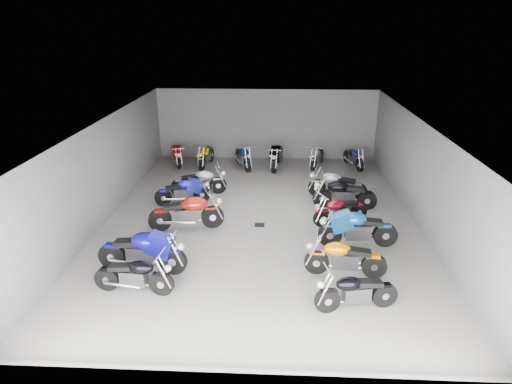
{
  "coord_description": "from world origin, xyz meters",
  "views": [
    {
      "loc": [
        0.53,
        -13.68,
        6.15
      ],
      "look_at": [
        -0.13,
        -0.17,
        1.0
      ],
      "focal_mm": 32.0,
      "sensor_mm": 36.0,
      "label": 1
    }
  ],
  "objects_px": {
    "motorcycle_right_a": "(356,291)",
    "motorcycle_right_e": "(344,194)",
    "motorcycle_right_f": "(337,185)",
    "motorcycle_back_a": "(176,154)",
    "motorcycle_left_a": "(134,275)",
    "motorcycle_right_b": "(344,258)",
    "motorcycle_back_d": "(277,156)",
    "drain_grate": "(260,225)",
    "motorcycle_left_b": "(143,252)",
    "motorcycle_left_d": "(187,212)",
    "motorcycle_back_b": "(206,155)",
    "motorcycle_back_e": "(317,157)",
    "motorcycle_back_f": "(354,157)",
    "motorcycle_left_e": "(183,191)",
    "motorcycle_right_c": "(357,229)",
    "motorcycle_right_d": "(340,210)",
    "motorcycle_left_f": "(199,182)",
    "motorcycle_back_c": "(243,157)"
  },
  "relations": [
    {
      "from": "motorcycle_back_f",
      "to": "motorcycle_right_f",
      "type": "bearing_deg",
      "value": 56.49
    },
    {
      "from": "drain_grate",
      "to": "motorcycle_left_a",
      "type": "height_order",
      "value": "motorcycle_left_a"
    },
    {
      "from": "motorcycle_left_a",
      "to": "motorcycle_right_b",
      "type": "bearing_deg",
      "value": 107.71
    },
    {
      "from": "motorcycle_right_a",
      "to": "motorcycle_right_e",
      "type": "distance_m",
      "value": 5.92
    },
    {
      "from": "motorcycle_right_c",
      "to": "motorcycle_right_d",
      "type": "height_order",
      "value": "motorcycle_right_c"
    },
    {
      "from": "motorcycle_back_a",
      "to": "motorcycle_back_c",
      "type": "bearing_deg",
      "value": 154.79
    },
    {
      "from": "motorcycle_left_b",
      "to": "motorcycle_back_a",
      "type": "xyz_separation_m",
      "value": [
        -1.12,
        9.23,
        -0.09
      ]
    },
    {
      "from": "motorcycle_left_b",
      "to": "motorcycle_right_e",
      "type": "distance_m",
      "value": 7.26
    },
    {
      "from": "motorcycle_left_e",
      "to": "motorcycle_back_f",
      "type": "distance_m",
      "value": 8.08
    },
    {
      "from": "motorcycle_right_d",
      "to": "motorcycle_right_f",
      "type": "height_order",
      "value": "motorcycle_right_f"
    },
    {
      "from": "motorcycle_left_d",
      "to": "motorcycle_back_b",
      "type": "bearing_deg",
      "value": 172.2
    },
    {
      "from": "motorcycle_left_a",
      "to": "motorcycle_right_c",
      "type": "distance_m",
      "value": 6.24
    },
    {
      "from": "motorcycle_right_a",
      "to": "motorcycle_back_d",
      "type": "relative_size",
      "value": 0.86
    },
    {
      "from": "motorcycle_right_f",
      "to": "motorcycle_back_d",
      "type": "relative_size",
      "value": 0.94
    },
    {
      "from": "motorcycle_back_e",
      "to": "motorcycle_back_f",
      "type": "distance_m",
      "value": 1.61
    },
    {
      "from": "motorcycle_left_a",
      "to": "motorcycle_left_e",
      "type": "height_order",
      "value": "motorcycle_left_a"
    },
    {
      "from": "motorcycle_left_e",
      "to": "motorcycle_back_e",
      "type": "height_order",
      "value": "motorcycle_left_e"
    },
    {
      "from": "motorcycle_right_f",
      "to": "motorcycle_back_a",
      "type": "distance_m",
      "value": 7.68
    },
    {
      "from": "motorcycle_left_e",
      "to": "motorcycle_back_b",
      "type": "bearing_deg",
      "value": 161.91
    },
    {
      "from": "motorcycle_left_e",
      "to": "motorcycle_back_b",
      "type": "height_order",
      "value": "motorcycle_back_b"
    },
    {
      "from": "motorcycle_left_a",
      "to": "motorcycle_right_b",
      "type": "distance_m",
      "value": 5.18
    },
    {
      "from": "motorcycle_left_e",
      "to": "motorcycle_right_b",
      "type": "relative_size",
      "value": 0.92
    },
    {
      "from": "drain_grate",
      "to": "motorcycle_left_b",
      "type": "bearing_deg",
      "value": -134.03
    },
    {
      "from": "motorcycle_right_b",
      "to": "motorcycle_right_c",
      "type": "distance_m",
      "value": 1.73
    },
    {
      "from": "motorcycle_right_d",
      "to": "motorcycle_right_a",
      "type": "bearing_deg",
      "value": 152.8
    },
    {
      "from": "motorcycle_right_e",
      "to": "motorcycle_back_b",
      "type": "relative_size",
      "value": 1.06
    },
    {
      "from": "motorcycle_right_a",
      "to": "motorcycle_right_c",
      "type": "distance_m",
      "value": 3.14
    },
    {
      "from": "motorcycle_left_e",
      "to": "motorcycle_left_f",
      "type": "height_order",
      "value": "motorcycle_left_f"
    },
    {
      "from": "motorcycle_back_e",
      "to": "motorcycle_back_f",
      "type": "xyz_separation_m",
      "value": [
        1.61,
        0.01,
        -0.0
      ]
    },
    {
      "from": "motorcycle_back_a",
      "to": "motorcycle_back_e",
      "type": "height_order",
      "value": "motorcycle_back_a"
    },
    {
      "from": "motorcycle_back_f",
      "to": "motorcycle_back_e",
      "type": "bearing_deg",
      "value": -15.79
    },
    {
      "from": "motorcycle_left_a",
      "to": "motorcycle_back_b",
      "type": "distance_m",
      "value": 10.03
    },
    {
      "from": "motorcycle_back_e",
      "to": "motorcycle_back_b",
      "type": "bearing_deg",
      "value": 20.13
    },
    {
      "from": "motorcycle_left_b",
      "to": "motorcycle_right_b",
      "type": "distance_m",
      "value": 5.14
    },
    {
      "from": "motorcycle_left_b",
      "to": "motorcycle_left_f",
      "type": "xyz_separation_m",
      "value": [
        0.53,
        5.57,
        -0.07
      ]
    },
    {
      "from": "drain_grate",
      "to": "motorcycle_back_f",
      "type": "height_order",
      "value": "motorcycle_back_f"
    },
    {
      "from": "motorcycle_right_a",
      "to": "motorcycle_back_d",
      "type": "bearing_deg",
      "value": -2.25
    },
    {
      "from": "motorcycle_left_e",
      "to": "motorcycle_right_d",
      "type": "xyz_separation_m",
      "value": [
        5.3,
        -1.41,
        -0.01
      ]
    },
    {
      "from": "motorcycle_left_e",
      "to": "motorcycle_left_d",
      "type": "bearing_deg",
      "value": -1.6
    },
    {
      "from": "motorcycle_back_d",
      "to": "motorcycle_left_a",
      "type": "bearing_deg",
      "value": 80.62
    },
    {
      "from": "drain_grate",
      "to": "motorcycle_right_d",
      "type": "distance_m",
      "value": 2.6
    },
    {
      "from": "motorcycle_right_a",
      "to": "motorcycle_back_f",
      "type": "bearing_deg",
      "value": -20.47
    },
    {
      "from": "drain_grate",
      "to": "motorcycle_left_e",
      "type": "distance_m",
      "value": 3.25
    },
    {
      "from": "motorcycle_right_d",
      "to": "motorcycle_right_f",
      "type": "relative_size",
      "value": 0.85
    },
    {
      "from": "motorcycle_left_b",
      "to": "motorcycle_back_e",
      "type": "height_order",
      "value": "motorcycle_left_b"
    },
    {
      "from": "motorcycle_left_f",
      "to": "motorcycle_back_e",
      "type": "distance_m",
      "value": 5.88
    },
    {
      "from": "motorcycle_back_d",
      "to": "motorcycle_left_d",
      "type": "bearing_deg",
      "value": 75.85
    },
    {
      "from": "drain_grate",
      "to": "motorcycle_right_e",
      "type": "xyz_separation_m",
      "value": [
        2.83,
        1.53,
        0.52
      ]
    },
    {
      "from": "motorcycle_left_e",
      "to": "motorcycle_right_c",
      "type": "distance_m",
      "value": 6.31
    },
    {
      "from": "motorcycle_back_e",
      "to": "motorcycle_back_a",
      "type": "bearing_deg",
      "value": 18.05
    }
  ]
}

